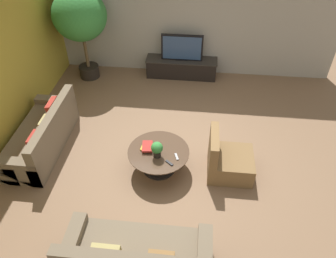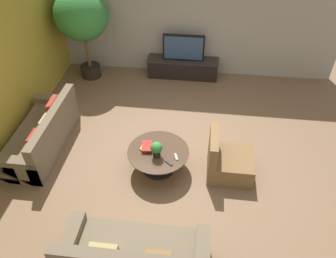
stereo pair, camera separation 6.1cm
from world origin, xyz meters
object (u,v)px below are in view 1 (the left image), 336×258
object	(u,v)px
armchair_wicker	(227,161)
potted_plant_tabletop	(157,149)
couch_near_entry	(137,258)
couch_by_wall	(42,136)
coffee_table	(159,156)
television	(182,48)
media_console	(181,67)
potted_palm_tall	(80,18)

from	to	relation	value
armchair_wicker	potted_plant_tabletop	size ratio (longest dim) A/B	2.85
couch_near_entry	couch_by_wall	bearing A→B (deg)	-44.81
couch_by_wall	armchair_wicker	world-z (taller)	armchair_wicker
armchair_wicker	coffee_table	bearing A→B (deg)	92.51
television	potted_plant_tabletop	distance (m)	3.46
couch_by_wall	couch_near_entry	distance (m)	3.22
media_console	couch_near_entry	size ratio (longest dim) A/B	0.90
media_console	couch_near_entry	world-z (taller)	couch_near_entry
media_console	couch_by_wall	xyz separation A→B (m)	(-2.49, -3.00, 0.04)
couch_near_entry	potted_plant_tabletop	bearing A→B (deg)	-91.13
couch_by_wall	couch_near_entry	size ratio (longest dim) A/B	1.02
couch_near_entry	potted_palm_tall	size ratio (longest dim) A/B	0.91
couch_near_entry	potted_palm_tall	bearing A→B (deg)	-66.48
coffee_table	couch_by_wall	bearing A→B (deg)	171.86
coffee_table	couch_by_wall	world-z (taller)	couch_by_wall
television	couch_by_wall	distance (m)	3.93
television	potted_palm_tall	bearing A→B (deg)	-172.99
couch_near_entry	potted_palm_tall	distance (m)	5.58
media_console	coffee_table	size ratio (longest dim) A/B	1.63
coffee_table	potted_plant_tabletop	world-z (taller)	potted_plant_tabletop
couch_by_wall	couch_near_entry	world-z (taller)	same
armchair_wicker	couch_by_wall	bearing A→B (deg)	85.53
couch_near_entry	armchair_wicker	size ratio (longest dim) A/B	2.34
media_console	television	bearing A→B (deg)	-90.00
coffee_table	armchair_wicker	size ratio (longest dim) A/B	1.29
armchair_wicker	couch_near_entry	bearing A→B (deg)	147.19
potted_palm_tall	potted_plant_tabletop	size ratio (longest dim) A/B	7.35
television	potted_plant_tabletop	size ratio (longest dim) A/B	3.42
couch_by_wall	potted_palm_tall	bearing A→B (deg)	177.46
television	couch_by_wall	size ratio (longest dim) A/B	0.50
coffee_table	potted_palm_tall	bearing A→B (deg)	126.03
television	coffee_table	bearing A→B (deg)	-92.78
media_console	potted_palm_tall	world-z (taller)	potted_palm_tall
media_console	coffee_table	distance (m)	3.34
media_console	potted_plant_tabletop	distance (m)	3.48
media_console	potted_plant_tabletop	world-z (taller)	potted_plant_tabletop
television	armchair_wicker	distance (m)	3.49
media_console	potted_plant_tabletop	xyz separation A→B (m)	(-0.17, -3.45, 0.36)
couch_by_wall	potted_palm_tall	world-z (taller)	potted_palm_tall
television	media_console	bearing A→B (deg)	90.00
media_console	television	world-z (taller)	television
television	potted_palm_tall	size ratio (longest dim) A/B	0.46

